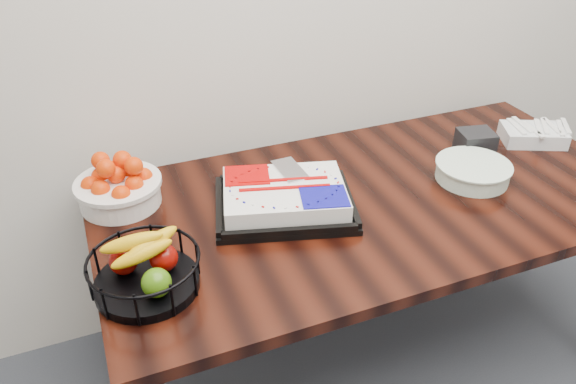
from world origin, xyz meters
name	(u,v)px	position (x,y,z in m)	size (l,w,h in m)	color
table	(374,216)	(0.00, 2.00, 0.66)	(1.80, 0.90, 0.75)	black
cake_tray	(284,198)	(-0.31, 2.04, 0.79)	(0.50, 0.44, 0.09)	black
tangerine_bowl	(118,184)	(-0.78, 2.26, 0.82)	(0.27, 0.27, 0.17)	white
fruit_basket	(145,269)	(-0.77, 1.83, 0.81)	(0.29, 0.29, 0.15)	black
plate_stack	(473,171)	(0.35, 1.97, 0.78)	(0.25, 0.25, 0.06)	white
fork_bag	(533,134)	(0.74, 2.11, 0.78)	(0.26, 0.22, 0.06)	silver
napkin_box	(475,143)	(0.47, 2.11, 0.79)	(0.12, 0.10, 0.09)	black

